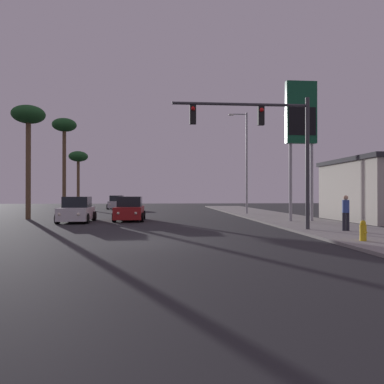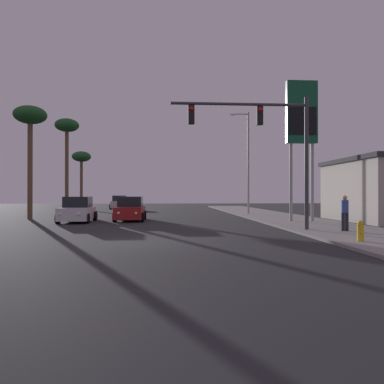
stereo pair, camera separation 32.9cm
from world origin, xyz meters
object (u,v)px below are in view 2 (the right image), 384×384
traffic_light_mast (268,136)px  car_white (78,211)px  gas_station_sign (302,120)px  street_lamp (247,157)px  car_silver (119,203)px  palm_tree_far (81,159)px  fire_hydrant (360,231)px  palm_tree_mid (67,131)px  pedestrian_on_sidewalk (345,211)px  palm_tree_near (30,121)px  car_red (130,210)px

traffic_light_mast → car_white: bearing=146.0°
car_white → gas_station_sign: 15.78m
gas_station_sign → street_lamp: bearing=99.2°
car_silver → street_lamp: bearing=130.1°
car_white → palm_tree_far: (-4.95, 23.18, 5.54)m
fire_hydrant → street_lamp: bearing=89.9°
car_silver → street_lamp: (13.00, -14.39, 4.36)m
car_white → car_silver: same height
street_lamp → palm_tree_mid: (-17.17, 5.62, 3.11)m
pedestrian_on_sidewalk → palm_tree_far: (-19.19, 31.41, 5.27)m
palm_tree_mid → traffic_light_mast: bearing=-53.8°
traffic_light_mast → street_lamp: street_lamp is taller
palm_tree_far → street_lamp: bearing=-41.0°
fire_hydrant → palm_tree_near: (-17.20, 15.15, 6.79)m
pedestrian_on_sidewalk → palm_tree_near: size_ratio=0.20×
street_lamp → pedestrian_on_sidewalk: (1.23, -15.79, -4.08)m
car_red → palm_tree_mid: palm_tree_mid is taller
pedestrian_on_sidewalk → car_red: bearing=139.5°
car_silver → pedestrian_on_sidewalk: 33.36m
traffic_light_mast → gas_station_sign: 6.90m
car_red → fire_hydrant: (9.62, -13.04, -0.27)m
gas_station_sign → fire_hydrant: gas_station_sign is taller
palm_tree_near → palm_tree_far: 20.04m
street_lamp → fire_hydrant: 20.07m
street_lamp → palm_tree_mid: size_ratio=0.95×
car_white → palm_tree_far: palm_tree_far is taller
fire_hydrant → gas_station_sign: bearing=81.3°
car_red → palm_tree_near: palm_tree_near is taller
car_white → street_lamp: (13.02, 7.56, 4.36)m
car_white → fire_hydrant: size_ratio=5.71×
fire_hydrant → pedestrian_on_sidewalk: pedestrian_on_sidewalk is taller
car_silver → pedestrian_on_sidewalk: size_ratio=2.60×
car_red → pedestrian_on_sidewalk: 14.31m
palm_tree_mid → car_silver: bearing=64.6°
car_silver → traffic_light_mast: traffic_light_mast is taller
car_red → palm_tree_far: (-8.32, 22.11, 5.54)m
car_silver → traffic_light_mast: bearing=108.3°
car_red → palm_tree_far: bearing=-69.0°
street_lamp → car_red: bearing=-146.1°
car_red → street_lamp: size_ratio=0.48×
car_white → palm_tree_near: palm_tree_near is taller
street_lamp → pedestrian_on_sidewalk: 16.35m
car_silver → gas_station_sign: size_ratio=0.48×
palm_tree_far → car_silver: bearing=-14.0°
pedestrian_on_sidewalk → palm_tree_mid: bearing=130.7°
car_white → street_lamp: street_lamp is taller
fire_hydrant → palm_tree_mid: 31.41m
gas_station_sign → palm_tree_near: size_ratio=1.07×
car_white → car_silver: (0.01, 21.95, 0.00)m
street_lamp → gas_station_sign: bearing=-80.8°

